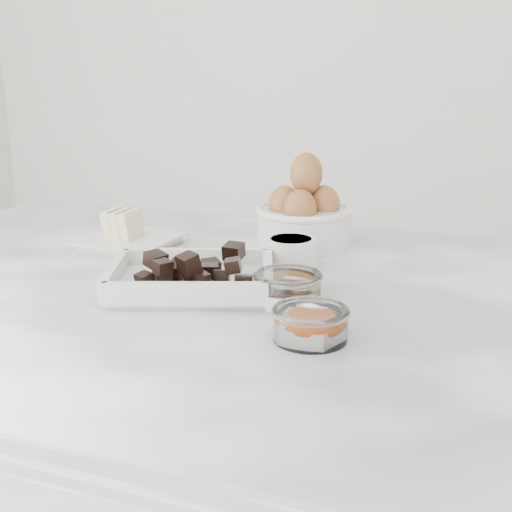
% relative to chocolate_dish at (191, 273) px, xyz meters
% --- Properties ---
extents(marble_slab, '(1.20, 0.80, 0.04)m').
position_rel_chocolate_dish_xyz_m(marble_slab, '(0.05, 0.02, -0.04)').
color(marble_slab, white).
rests_on(marble_slab, cabinet).
extents(chocolate_dish, '(0.25, 0.23, 0.06)m').
position_rel_chocolate_dish_xyz_m(chocolate_dish, '(0.00, 0.00, 0.00)').
color(chocolate_dish, white).
rests_on(chocolate_dish, marble_slab).
extents(butter_plate, '(0.15, 0.15, 0.06)m').
position_rel_chocolate_dish_xyz_m(butter_plate, '(-0.19, 0.16, -0.00)').
color(butter_plate, white).
rests_on(butter_plate, marble_slab).
extents(sugar_ramekin, '(0.07, 0.07, 0.04)m').
position_rel_chocolate_dish_xyz_m(sugar_ramekin, '(0.09, 0.14, 0.00)').
color(sugar_ramekin, white).
rests_on(sugar_ramekin, marble_slab).
extents(egg_bowl, '(0.15, 0.15, 0.15)m').
position_rel_chocolate_dish_xyz_m(egg_bowl, '(0.07, 0.26, 0.02)').
color(egg_bowl, white).
rests_on(egg_bowl, marble_slab).
extents(honey_bowl, '(0.09, 0.09, 0.04)m').
position_rel_chocolate_dish_xyz_m(honey_bowl, '(0.13, 0.00, -0.00)').
color(honey_bowl, white).
rests_on(honey_bowl, marble_slab).
extents(zest_bowl, '(0.09, 0.09, 0.04)m').
position_rel_chocolate_dish_xyz_m(zest_bowl, '(0.19, -0.11, -0.00)').
color(zest_bowl, white).
rests_on(zest_bowl, marble_slab).
extents(vanilla_spoon, '(0.05, 0.06, 0.04)m').
position_rel_chocolate_dish_xyz_m(vanilla_spoon, '(0.14, -0.02, -0.01)').
color(vanilla_spoon, white).
rests_on(vanilla_spoon, marble_slab).
extents(salt_spoon, '(0.05, 0.06, 0.04)m').
position_rel_chocolate_dish_xyz_m(salt_spoon, '(0.19, -0.10, -0.01)').
color(salt_spoon, white).
rests_on(salt_spoon, marble_slab).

